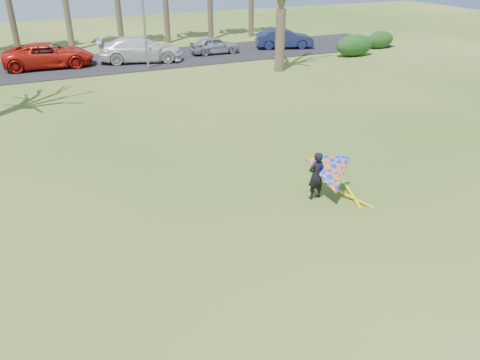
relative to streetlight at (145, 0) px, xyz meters
name	(u,v)px	position (x,y,z in m)	size (l,w,h in m)	color
ground	(268,243)	(-2.16, -22.00, -4.46)	(100.00, 100.00, 0.00)	#1E5612
parking_strip	(111,63)	(-2.16, 3.00, -4.43)	(46.00, 7.00, 0.06)	black
streetlight	(145,0)	(0.00, 0.00, 0.00)	(2.28, 0.18, 8.00)	gray
hedge_near	(355,45)	(15.38, -2.11, -3.66)	(3.23, 1.46, 1.61)	#153C16
hedge_far	(380,40)	(19.11, -0.47, -3.77)	(2.50, 1.18, 1.39)	#193B15
car_2	(48,55)	(-6.26, 3.20, -3.58)	(2.73, 5.93, 1.65)	red
car_3	(141,49)	(-0.05, 2.39, -3.54)	(2.41, 5.93, 1.72)	silver
car_4	(215,45)	(5.83, 2.80, -3.76)	(1.53, 3.81, 1.30)	#92959E
car_5	(284,38)	(11.83, 2.56, -3.64)	(1.62, 4.64, 1.53)	#19204D
kite_flyer	(330,176)	(0.88, -20.46, -3.62)	(2.13, 2.39, 2.02)	black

